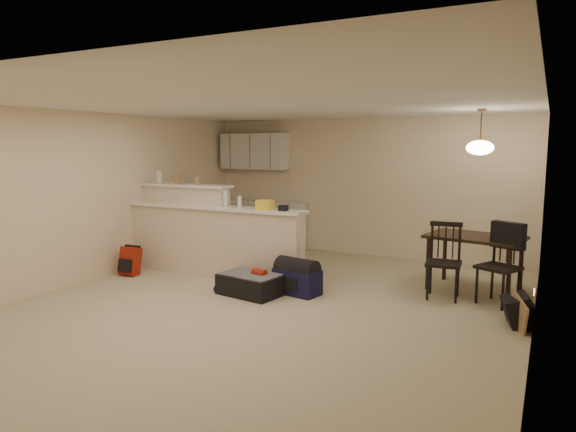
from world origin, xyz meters
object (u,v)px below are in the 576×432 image
Objects in this scene: red_backpack at (130,261)px; navy_duffel at (297,282)px; dining_table at (475,242)px; dining_chair_far at (498,265)px; pendant_lamp at (480,147)px; suitcase at (250,285)px; black_daypack at (519,311)px; dining_chair_near at (444,261)px.

red_backpack reaches higher than navy_duffel.
dining_table is 0.68m from dining_chair_far.
suitcase is (-2.66, -1.61, -1.85)m from pendant_lamp.
dining_table is at bearing 42.26° from navy_duffel.
dining_table reaches higher than red_backpack.
black_daypack is at bearing -63.20° from pendant_lamp.
pendant_lamp is at bearing 12.89° from black_daypack.
navy_duffel is at bearing 1.89° from red_backpack.
pendant_lamp is 2.32m from black_daypack.
dining_chair_far is (0.66, 0.04, 0.01)m from dining_chair_near.
red_backpack reaches higher than suitcase.
suitcase is 0.64m from navy_duffel.
black_daypack is (0.29, -0.73, -0.34)m from dining_chair_far.
dining_chair_far is (0.36, -0.55, -1.48)m from pendant_lamp.
dining_chair_far reaches higher than navy_duffel.
dining_chair_near is 2.29× the size of red_backpack.
pendant_lamp is at bearing 42.26° from navy_duffel.
dining_table is 1.31m from pendant_lamp.
black_daypack reaches higher than navy_duffel.
suitcase is at bearing -133.88° from dining_chair_far.
red_backpack is (-4.90, -1.54, -0.46)m from dining_table.
dining_chair_near is 0.67m from dining_chair_far.
suitcase is 1.31× the size of navy_duffel.
dining_table is 0.70m from dining_chair_near.
black_daypack is at bearing -53.67° from dining_table.
dining_chair_near is 4.70m from red_backpack.
dining_chair_near is at bearing 8.26° from red_backpack.
red_backpack is at bearing -162.52° from pendant_lamp.
pendant_lamp is at bearing 57.47° from dining_chair_near.
navy_duffel is (-2.47, -0.73, -0.34)m from dining_chair_far.
pendant_lamp is at bearing -143.91° from dining_table.
dining_table is 1.66× the size of suitcase.
dining_chair_far reaches higher than red_backpack.
black_daypack reaches higher than suitcase.
dining_chair_near reaches higher than red_backpack.
red_backpack is (-4.59, -0.95, -0.28)m from dining_chair_near.
pendant_lamp reaches higher than suitcase.
black_daypack is at bearing -41.48° from dining_chair_far.
dining_table is 1.36× the size of dining_chair_near.
dining_chair_far is (0.36, -0.55, -0.17)m from dining_table.
suitcase is at bearing -148.77° from pendant_lamp.
dining_chair_near is 1.96m from navy_duffel.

